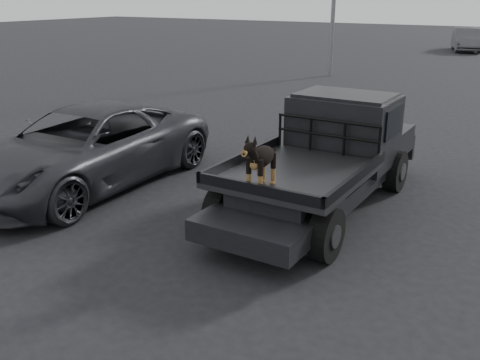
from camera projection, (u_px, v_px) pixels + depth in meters
The scene contains 7 objects.
ground at pixel (232, 263), 7.19m from camera, with size 120.00×120.00×0.00m, color black.
flatbed_ute at pixel (320, 182), 8.91m from camera, with size 2.00×5.40×0.92m, color black, non-canonical shape.
ute_cab at pixel (344, 118), 9.38m from camera, with size 1.72×1.30×0.88m, color black, non-canonical shape.
headache_rack at pixel (327, 137), 8.83m from camera, with size 1.80×0.08×0.55m, color black, non-canonical shape.
dog at pixel (261, 161), 7.23m from camera, with size 0.32×0.60×0.74m, color black, non-canonical shape.
parked_suv at pixel (85, 148), 9.90m from camera, with size 2.42×5.26×1.46m, color #313136.
distant_car_a at pixel (467, 40), 33.48m from camera, with size 1.48×4.24×1.40m, color #47484C.
Camera 1 is at (3.45, -5.42, 3.43)m, focal length 40.00 mm.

